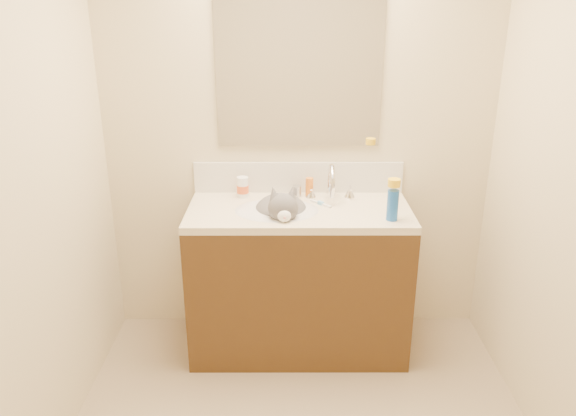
{
  "coord_description": "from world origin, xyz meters",
  "views": [
    {
      "loc": [
        -0.06,
        -1.85,
        1.94
      ],
      "look_at": [
        -0.06,
        0.92,
        0.88
      ],
      "focal_mm": 35.0,
      "sensor_mm": 36.0,
      "label": 1
    }
  ],
  "objects_px": {
    "basin": "(277,222)",
    "amber_bottle": "(309,187)",
    "pill_bottle": "(243,187)",
    "vanity_cabinet": "(299,282)",
    "spray_can": "(393,205)",
    "faucet": "(331,185)",
    "silver_jar": "(297,191)",
    "cat": "(282,213)"
  },
  "relations": [
    {
      "from": "vanity_cabinet",
      "to": "basin",
      "type": "relative_size",
      "value": 2.67
    },
    {
      "from": "vanity_cabinet",
      "to": "amber_bottle",
      "type": "xyz_separation_m",
      "value": [
        0.06,
        0.19,
        0.5
      ]
    },
    {
      "from": "silver_jar",
      "to": "vanity_cabinet",
      "type": "bearing_deg",
      "value": -86.73
    },
    {
      "from": "basin",
      "to": "amber_bottle",
      "type": "bearing_deg",
      "value": 50.01
    },
    {
      "from": "pill_bottle",
      "to": "spray_can",
      "type": "relative_size",
      "value": 0.74
    },
    {
      "from": "amber_bottle",
      "to": "spray_can",
      "type": "xyz_separation_m",
      "value": [
        0.41,
        -0.35,
        0.02
      ]
    },
    {
      "from": "pill_bottle",
      "to": "spray_can",
      "type": "bearing_deg",
      "value": -23.91
    },
    {
      "from": "cat",
      "to": "amber_bottle",
      "type": "height_order",
      "value": "cat"
    },
    {
      "from": "vanity_cabinet",
      "to": "spray_can",
      "type": "height_order",
      "value": "spray_can"
    },
    {
      "from": "pill_bottle",
      "to": "amber_bottle",
      "type": "distance_m",
      "value": 0.38
    },
    {
      "from": "basin",
      "to": "amber_bottle",
      "type": "distance_m",
      "value": 0.31
    },
    {
      "from": "basin",
      "to": "spray_can",
      "type": "height_order",
      "value": "spray_can"
    },
    {
      "from": "silver_jar",
      "to": "spray_can",
      "type": "bearing_deg",
      "value": -36.63
    },
    {
      "from": "basin",
      "to": "faucet",
      "type": "xyz_separation_m",
      "value": [
        0.3,
        0.17,
        0.16
      ]
    },
    {
      "from": "basin",
      "to": "amber_bottle",
      "type": "relative_size",
      "value": 4.1
    },
    {
      "from": "vanity_cabinet",
      "to": "basin",
      "type": "distance_m",
      "value": 0.4
    },
    {
      "from": "basin",
      "to": "faucet",
      "type": "bearing_deg",
      "value": 29.12
    },
    {
      "from": "cat",
      "to": "pill_bottle",
      "type": "relative_size",
      "value": 3.68
    },
    {
      "from": "silver_jar",
      "to": "amber_bottle",
      "type": "height_order",
      "value": "amber_bottle"
    },
    {
      "from": "basin",
      "to": "cat",
      "type": "height_order",
      "value": "cat"
    },
    {
      "from": "amber_bottle",
      "to": "cat",
      "type": "bearing_deg",
      "value": -128.22
    },
    {
      "from": "silver_jar",
      "to": "faucet",
      "type": "bearing_deg",
      "value": -15.69
    },
    {
      "from": "faucet",
      "to": "silver_jar",
      "type": "xyz_separation_m",
      "value": [
        -0.19,
        0.05,
        -0.05
      ]
    },
    {
      "from": "cat",
      "to": "silver_jar",
      "type": "distance_m",
      "value": 0.23
    },
    {
      "from": "cat",
      "to": "silver_jar",
      "type": "relative_size",
      "value": 6.94
    },
    {
      "from": "silver_jar",
      "to": "amber_bottle",
      "type": "xyz_separation_m",
      "value": [
        0.07,
        -0.0,
        0.02
      ]
    },
    {
      "from": "basin",
      "to": "pill_bottle",
      "type": "height_order",
      "value": "pill_bottle"
    },
    {
      "from": "spray_can",
      "to": "amber_bottle",
      "type": "bearing_deg",
      "value": 139.12
    },
    {
      "from": "faucet",
      "to": "pill_bottle",
      "type": "bearing_deg",
      "value": 174.85
    },
    {
      "from": "spray_can",
      "to": "pill_bottle",
      "type": "bearing_deg",
      "value": 156.09
    },
    {
      "from": "vanity_cabinet",
      "to": "faucet",
      "type": "bearing_deg",
      "value": 37.29
    },
    {
      "from": "basin",
      "to": "vanity_cabinet",
      "type": "bearing_deg",
      "value": 14.04
    },
    {
      "from": "basin",
      "to": "spray_can",
      "type": "relative_size",
      "value": 2.83
    },
    {
      "from": "cat",
      "to": "spray_can",
      "type": "xyz_separation_m",
      "value": [
        0.56,
        -0.16,
        0.11
      ]
    },
    {
      "from": "faucet",
      "to": "vanity_cabinet",
      "type": "bearing_deg",
      "value": -142.71
    },
    {
      "from": "cat",
      "to": "silver_jar",
      "type": "xyz_separation_m",
      "value": [
        0.08,
        0.2,
        0.06
      ]
    },
    {
      "from": "pill_bottle",
      "to": "silver_jar",
      "type": "xyz_separation_m",
      "value": [
        0.31,
        0.01,
        -0.03
      ]
    },
    {
      "from": "basin",
      "to": "cat",
      "type": "bearing_deg",
      "value": 36.06
    },
    {
      "from": "pill_bottle",
      "to": "silver_jar",
      "type": "relative_size",
      "value": 1.88
    },
    {
      "from": "pill_bottle",
      "to": "amber_bottle",
      "type": "relative_size",
      "value": 1.07
    },
    {
      "from": "pill_bottle",
      "to": "spray_can",
      "type": "xyz_separation_m",
      "value": [
        0.79,
        -0.35,
        0.02
      ]
    },
    {
      "from": "faucet",
      "to": "spray_can",
      "type": "relative_size",
      "value": 1.76
    }
  ]
}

